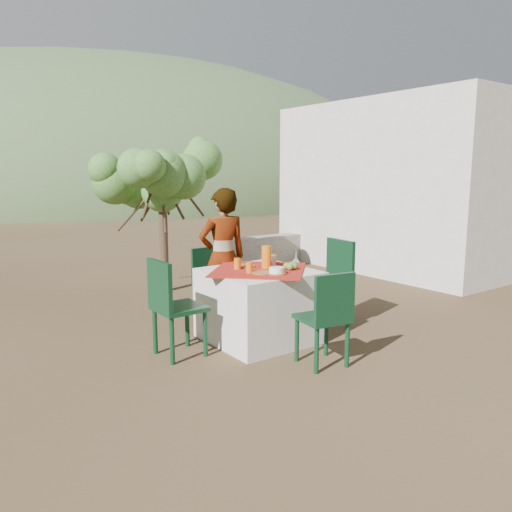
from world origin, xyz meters
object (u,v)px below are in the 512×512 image
(chair_right, at_px, (331,278))
(guesthouse, at_px, (414,186))
(chair_left, at_px, (172,303))
(table, at_px, (259,305))
(agave, at_px, (296,269))
(person, at_px, (223,258))
(juice_pitcher, at_px, (267,257))
(chair_far, at_px, (211,279))
(chair_near, at_px, (327,315))
(shrub_tree, at_px, (164,186))

(chair_right, height_order, guesthouse, guesthouse)
(chair_left, bearing_deg, guesthouse, -74.21)
(table, distance_m, agave, 3.02)
(person, distance_m, juice_pitcher, 0.67)
(person, relative_size, guesthouse, 0.38)
(chair_far, bearing_deg, juice_pitcher, -87.37)
(chair_far, bearing_deg, chair_left, -139.85)
(chair_near, relative_size, agave, 1.59)
(chair_near, height_order, guesthouse, guesthouse)
(chair_near, height_order, shrub_tree, shrub_tree)
(guesthouse, bearing_deg, chair_right, -154.46)
(shrub_tree, bearing_deg, guesthouse, -9.18)
(chair_far, distance_m, shrub_tree, 1.98)
(agave, bearing_deg, chair_far, -155.54)
(agave, relative_size, guesthouse, 0.13)
(chair_near, bearing_deg, agave, -116.98)
(chair_right, distance_m, shrub_tree, 3.01)
(chair_left, relative_size, shrub_tree, 0.48)
(chair_near, relative_size, shrub_tree, 0.45)
(juice_pitcher, bearing_deg, table, -174.21)
(person, bearing_deg, guesthouse, -158.34)
(chair_near, height_order, chair_right, chair_right)
(chair_near, xyz_separation_m, guesthouse, (5.01, 2.84, 1.01))
(table, distance_m, chair_far, 1.01)
(chair_right, bearing_deg, shrub_tree, -158.43)
(chair_left, xyz_separation_m, person, (0.95, 0.59, 0.26))
(chair_left, relative_size, juice_pitcher, 4.04)
(chair_right, bearing_deg, chair_far, -132.23)
(chair_left, bearing_deg, chair_right, -95.42)
(table, relative_size, chair_near, 1.46)
(table, bearing_deg, shrub_tree, 85.33)
(chair_near, xyz_separation_m, agave, (2.20, 3.00, -0.30))
(chair_near, distance_m, chair_right, 1.30)
(table, height_order, chair_left, chair_left)
(chair_left, relative_size, agave, 1.70)
(table, distance_m, guesthouse, 5.50)
(shrub_tree, xyz_separation_m, agave, (2.02, -0.63, -1.38))
(table, xyz_separation_m, chair_left, (-0.98, 0.08, 0.15))
(table, xyz_separation_m, chair_far, (0.01, 1.00, 0.10))
(person, relative_size, shrub_tree, 0.80)
(chair_right, bearing_deg, chair_near, -40.14)
(person, bearing_deg, chair_right, 151.69)
(chair_far, distance_m, chair_right, 1.46)
(chair_near, height_order, agave, chair_near)
(table, distance_m, shrub_tree, 2.91)
(chair_near, relative_size, chair_right, 0.89)
(guesthouse, bearing_deg, agave, 176.87)
(chair_near, distance_m, person, 1.67)
(chair_near, relative_size, juice_pitcher, 3.77)
(table, distance_m, chair_right, 0.99)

